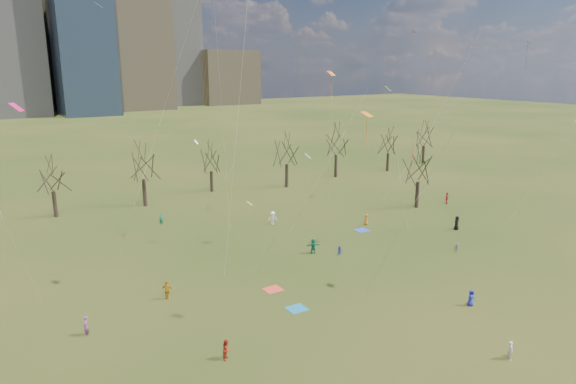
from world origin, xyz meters
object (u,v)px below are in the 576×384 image
person_0 (471,298)px  person_4 (167,290)px  blanket_teal (297,309)px  blanket_navy (362,230)px  person_2 (227,349)px  blanket_crimson (273,289)px  person_1 (510,350)px

person_0 → person_4: bearing=162.5°
blanket_teal → person_0: 14.95m
blanket_navy → person_2: person_2 is taller
person_0 → blanket_crimson: bearing=154.4°
blanket_teal → blanket_crimson: size_ratio=1.00×
blanket_teal → person_2: (-8.37, -3.73, 0.75)m
person_1 → person_4: (-16.93, 22.15, 0.17)m
blanket_navy → person_2: size_ratio=1.05×
blanket_navy → person_0: 21.76m
blanket_navy → person_1: (-10.35, -27.86, 0.68)m
blanket_teal → person_1: 16.69m
blanket_navy → person_0: (-5.80, -20.96, 0.71)m
blanket_teal → blanket_crimson: same height
blanket_crimson → person_2: 11.88m
person_0 → person_4: 26.34m
person_2 → person_4: size_ratio=0.88×
blanket_navy → person_4: bearing=-168.2°
person_2 → person_4: person_4 is taller
person_2 → blanket_teal: bearing=-25.8°
blanket_navy → person_0: size_ratio=1.11×
person_0 → person_1: 8.26m
blanket_navy → person_1: 29.72m
blanket_navy → blanket_crimson: same height
person_4 → person_2: bearing=126.0°
blanket_navy → person_4: (-27.28, -5.71, 0.85)m
blanket_navy → blanket_teal: bearing=-144.3°
blanket_navy → person_0: person_0 is taller
person_1 → person_2: bearing=88.4°
blanket_teal → person_0: person_0 is taller
person_0 → person_2: person_2 is taller
blanket_crimson → person_1: bearing=-66.8°
person_1 → person_0: bearing=-2.3°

